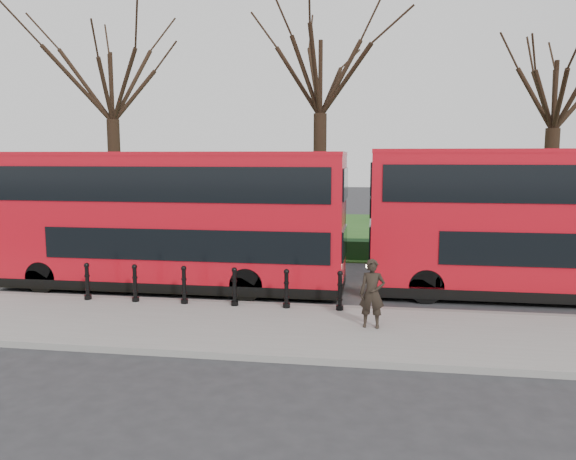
% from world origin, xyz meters
% --- Properties ---
extents(ground, '(120.00, 120.00, 0.00)m').
position_xyz_m(ground, '(0.00, 0.00, 0.00)').
color(ground, '#28282B').
rests_on(ground, ground).
extents(pavement, '(60.00, 4.00, 0.15)m').
position_xyz_m(pavement, '(0.00, -3.00, 0.07)').
color(pavement, gray).
rests_on(pavement, ground).
extents(kerb, '(60.00, 0.25, 0.16)m').
position_xyz_m(kerb, '(0.00, -1.00, 0.07)').
color(kerb, slate).
rests_on(kerb, ground).
extents(grass_verge, '(60.00, 18.00, 0.06)m').
position_xyz_m(grass_verge, '(0.00, 15.00, 0.03)').
color(grass_verge, '#24511B').
rests_on(grass_verge, ground).
extents(hedge, '(60.00, 0.90, 0.80)m').
position_xyz_m(hedge, '(0.00, 6.80, 0.40)').
color(hedge, black).
rests_on(hedge, ground).
extents(yellow_line_outer, '(60.00, 0.10, 0.01)m').
position_xyz_m(yellow_line_outer, '(0.00, -0.70, 0.01)').
color(yellow_line_outer, yellow).
rests_on(yellow_line_outer, ground).
extents(yellow_line_inner, '(60.00, 0.10, 0.01)m').
position_xyz_m(yellow_line_inner, '(0.00, -0.50, 0.01)').
color(yellow_line_inner, yellow).
rests_on(yellow_line_inner, ground).
extents(tree_left, '(6.88, 6.88, 10.75)m').
position_xyz_m(tree_left, '(-8.00, 10.00, 7.81)').
color(tree_left, black).
rests_on(tree_left, ground).
extents(tree_mid, '(7.08, 7.08, 11.06)m').
position_xyz_m(tree_mid, '(2.00, 10.00, 8.04)').
color(tree_mid, black).
rests_on(tree_mid, ground).
extents(tree_right, '(6.23, 6.23, 9.74)m').
position_xyz_m(tree_right, '(12.00, 10.00, 7.07)').
color(tree_right, black).
rests_on(tree_right, ground).
extents(bollard_row, '(7.26, 0.15, 1.00)m').
position_xyz_m(bollard_row, '(0.11, -1.35, 0.65)').
color(bollard_row, black).
rests_on(bollard_row, pavement).
extents(bus_lead, '(10.79, 2.48, 4.29)m').
position_xyz_m(bus_lead, '(-1.74, 0.82, 2.16)').
color(bus_lead, red).
rests_on(bus_lead, ground).
extents(bus_rear, '(10.99, 2.52, 4.37)m').
position_xyz_m(bus_rear, '(9.89, 1.37, 2.20)').
color(bus_rear, red).
rests_on(bus_rear, ground).
extents(pedestrian, '(0.62, 0.43, 1.63)m').
position_xyz_m(pedestrian, '(4.51, -2.74, 0.97)').
color(pedestrian, black).
rests_on(pedestrian, pavement).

